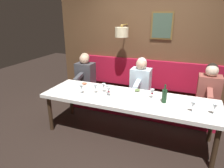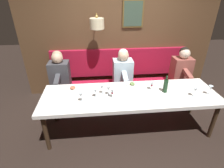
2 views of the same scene
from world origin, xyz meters
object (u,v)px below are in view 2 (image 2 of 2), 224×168
(diner_nearest, at_px, (182,67))
(wine_glass_7, at_px, (195,90))
(wine_glass_3, at_px, (81,95))
(wine_bottle, at_px, (166,86))
(dining_table, at_px, (130,97))
(diner_near, at_px, (123,69))
(diner_middle, at_px, (59,71))
(wine_glass_1, at_px, (152,84))
(wine_glass_0, at_px, (210,88))
(wine_glass_4, at_px, (95,91))
(wine_glass_2, at_px, (112,91))
(wine_glass_6, at_px, (102,88))
(wine_glass_5, at_px, (109,89))

(diner_nearest, xyz_separation_m, wine_glass_7, (-1.05, 0.27, 0.04))
(wine_glass_3, relative_size, wine_bottle, 0.55)
(dining_table, distance_m, wine_glass_7, 1.05)
(diner_near, height_order, wine_glass_3, diner_near)
(diner_middle, xyz_separation_m, wine_glass_1, (-0.78, -1.68, 0.04))
(wine_glass_0, distance_m, wine_glass_4, 1.88)
(dining_table, distance_m, diner_nearest, 1.57)
(diner_nearest, distance_m, wine_bottle, 1.11)
(wine_glass_0, height_order, wine_bottle, wine_bottle)
(wine_glass_2, xyz_separation_m, wine_bottle, (0.10, -0.91, 0.00))
(dining_table, bearing_deg, wine_bottle, -88.49)
(diner_near, xyz_separation_m, wine_bottle, (-0.87, -0.59, 0.04))
(diner_nearest, xyz_separation_m, wine_glass_0, (-1.02, -0.01, 0.04))
(wine_glass_0, height_order, wine_glass_2, same)
(wine_glass_2, height_order, wine_glass_6, same)
(diner_near, relative_size, wine_glass_5, 4.82)
(wine_glass_7, bearing_deg, wine_glass_2, 86.06)
(diner_near, height_order, wine_glass_7, diner_near)
(wine_glass_2, xyz_separation_m, wine_glass_3, (-0.06, 0.49, 0.00))
(diner_nearest, height_order, wine_glass_3, diner_nearest)
(wine_glass_0, relative_size, wine_glass_6, 1.00)
(diner_nearest, bearing_deg, wine_glass_0, -179.72)
(wine_glass_1, bearing_deg, wine_glass_6, 93.22)
(diner_near, height_order, wine_glass_5, diner_near)
(wine_glass_3, bearing_deg, wine_glass_1, -78.15)
(diner_middle, xyz_separation_m, wine_glass_5, (-0.88, -0.93, 0.04))
(dining_table, relative_size, diner_near, 3.71)
(diner_middle, distance_m, wine_glass_6, 1.17)
(wine_glass_1, xyz_separation_m, wine_glass_5, (-0.10, 0.75, 0.00))
(wine_glass_2, distance_m, wine_glass_4, 0.27)
(wine_glass_6, bearing_deg, wine_glass_2, -132.18)
(wine_glass_3, distance_m, wine_glass_7, 1.82)
(diner_nearest, relative_size, wine_glass_6, 4.82)
(diner_middle, height_order, wine_glass_0, diner_middle)
(diner_nearest, bearing_deg, dining_table, 124.35)
(diner_near, relative_size, wine_glass_4, 4.82)
(wine_glass_3, height_order, wine_glass_7, same)
(wine_glass_0, xyz_separation_m, wine_glass_1, (0.24, 0.91, -0.00))
(diner_middle, height_order, wine_bottle, diner_middle)
(diner_nearest, distance_m, wine_glass_0, 1.02)
(wine_glass_2, bearing_deg, wine_glass_3, 97.50)
(diner_nearest, height_order, wine_glass_5, diner_nearest)
(diner_nearest, height_order, wine_glass_1, diner_nearest)
(wine_glass_2, bearing_deg, wine_glass_5, 30.38)
(dining_table, height_order, wine_glass_4, wine_glass_4)
(wine_glass_2, height_order, wine_glass_7, same)
(wine_glass_1, distance_m, wine_glass_7, 0.69)
(wine_glass_1, xyz_separation_m, wine_glass_2, (-0.18, 0.70, 0.00))
(wine_glass_7, bearing_deg, diner_middle, 65.50)
(wine_glass_5, height_order, wine_bottle, wine_bottle)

